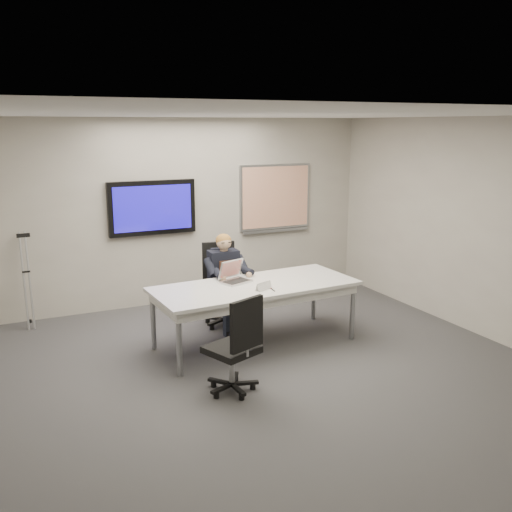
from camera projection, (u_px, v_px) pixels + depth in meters
name	position (u px, v px, depth m)	size (l,w,h in m)	color
floor	(272.00, 373.00, 6.34)	(6.00, 6.00, 0.02)	#3C3C3E
ceiling	(274.00, 114.00, 5.71)	(6.00, 6.00, 0.02)	white
wall_back	(184.00, 212.00, 8.67)	(6.00, 0.02, 2.80)	#A19B91
wall_front	(502.00, 349.00, 3.38)	(6.00, 0.02, 2.80)	#A19B91
wall_right	(482.00, 229.00, 7.27)	(0.02, 6.00, 2.80)	#A19B91
conference_table	(255.00, 291.00, 7.03)	(2.57, 1.19, 0.78)	silver
tv_display	(152.00, 208.00, 8.39)	(1.30, 0.09, 0.80)	black
whiteboard	(275.00, 198.00, 9.26)	(1.25, 0.08, 1.10)	gray
office_chair_far	(222.00, 299.00, 7.83)	(0.61, 0.61, 1.12)	black
office_chair_near	(235.00, 363.00, 5.81)	(0.64, 0.64, 1.05)	black
seated_person	(228.00, 292.00, 7.57)	(0.41, 0.70, 1.29)	#1B202E
crutch	(27.00, 278.00, 7.66)	(0.18, 0.39, 1.35)	#A5A7AC
laptop	(234.00, 276.00, 7.15)	(0.43, 0.45, 0.26)	silver
name_tent	(264.00, 286.00, 6.78)	(0.23, 0.06, 0.09)	silver
pen	(273.00, 289.00, 6.78)	(0.01, 0.01, 0.15)	black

